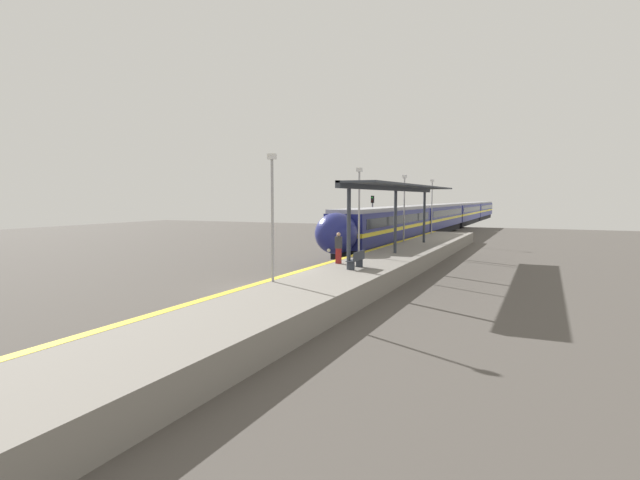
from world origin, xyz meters
The scene contains 13 objects.
ground_plane centered at (0.00, 0.00, 0.00)m, with size 120.00×120.00×0.00m, color #4C4742.
rail_left centered at (-0.72, 0.00, 0.07)m, with size 0.08×90.00×0.15m, color slate.
rail_right centered at (0.72, 0.00, 0.07)m, with size 0.08×90.00×0.15m, color slate.
train centered at (0.00, 52.58, 2.18)m, with size 2.90×90.47×3.81m.
platform_right centered at (3.72, 0.00, 0.52)m, with size 4.26×64.00×1.04m.
platform_bench centered at (4.02, 2.01, 1.50)m, with size 0.44×1.60×0.89m.
person_waiting centered at (2.43, 3.43, 1.92)m, with size 0.36×0.22×1.71m.
railway_signal centered at (-2.42, 23.78, 2.92)m, with size 0.28×0.28×4.83m.
lamppost_near centered at (2.13, -3.21, 4.14)m, with size 0.36×0.20×5.43m.
lamppost_mid centered at (2.13, 7.51, 4.14)m, with size 0.36×0.20×5.43m.
lamppost_far centered at (2.13, 18.24, 4.14)m, with size 0.36×0.20×5.43m.
lamppost_farthest centered at (2.13, 28.96, 4.14)m, with size 0.36×0.20×5.43m.
station_canopy centered at (4.35, 9.90, 5.15)m, with size 2.02×19.78×4.39m.
Camera 1 is at (12.70, -21.60, 4.60)m, focal length 28.00 mm.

